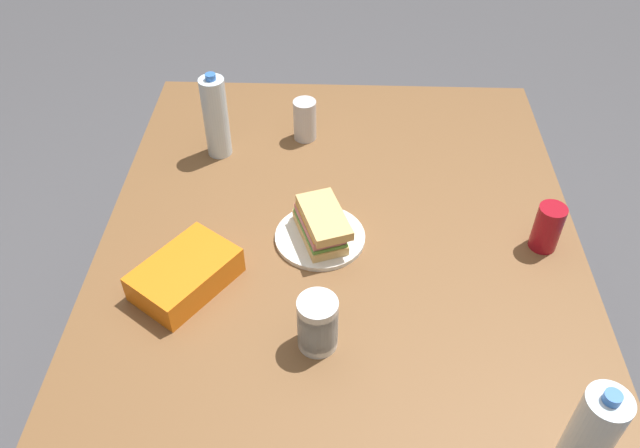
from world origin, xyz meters
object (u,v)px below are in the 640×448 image
object	(u,v)px
soda_can_silver	(305,120)
dining_table	(339,278)
sandwich	(321,224)
soda_can_red	(548,227)
paper_plate	(320,237)
chip_bag	(185,274)
water_bottle_tall	(216,117)
plastic_cup_stack	(318,323)
water_bottle_spare	(588,439)

from	to	relation	value
soda_can_silver	dining_table	bearing A→B (deg)	12.92
sandwich	soda_can_red	world-z (taller)	soda_can_red
paper_plate	soda_can_red	world-z (taller)	soda_can_red
chip_bag	water_bottle_tall	world-z (taller)	water_bottle_tall
sandwich	dining_table	bearing A→B (deg)	43.10
soda_can_red	water_bottle_tall	xyz separation A→B (m)	(-0.35, -0.84, 0.06)
paper_plate	chip_bag	distance (m)	0.34
soda_can_red	plastic_cup_stack	xyz separation A→B (m)	(0.31, -0.53, 0.00)
paper_plate	water_bottle_spare	world-z (taller)	water_bottle_spare
paper_plate	soda_can_silver	bearing A→B (deg)	-172.02
dining_table	soda_can_red	xyz separation A→B (m)	(-0.05, 0.49, 0.14)
chip_bag	water_bottle_spare	bearing A→B (deg)	96.86
soda_can_red	water_bottle_spare	xyz separation A→B (m)	(0.57, -0.07, 0.06)
dining_table	water_bottle_spare	xyz separation A→B (m)	(0.52, 0.42, 0.20)
dining_table	water_bottle_spare	size ratio (longest dim) A/B	6.06
dining_table	plastic_cup_stack	size ratio (longest dim) A/B	11.82
soda_can_red	dining_table	bearing A→B (deg)	-84.24
water_bottle_tall	plastic_cup_stack	world-z (taller)	water_bottle_tall
dining_table	plastic_cup_stack	bearing A→B (deg)	-9.52
soda_can_red	chip_bag	distance (m)	0.85
dining_table	soda_can_red	size ratio (longest dim) A/B	12.69
paper_plate	water_bottle_tall	bearing A→B (deg)	-138.99
water_bottle_tall	chip_bag	bearing A→B (deg)	0.07
soda_can_red	water_bottle_tall	world-z (taller)	water_bottle_tall
water_bottle_spare	soda_can_silver	distance (m)	1.13
paper_plate	chip_bag	size ratio (longest dim) A/B	0.96
water_bottle_tall	soda_can_silver	size ratio (longest dim) A/B	2.06
plastic_cup_stack	water_bottle_spare	world-z (taller)	water_bottle_spare
chip_bag	water_bottle_tall	distance (m)	0.51
plastic_cup_stack	water_bottle_spare	size ratio (longest dim) A/B	0.51
water_bottle_tall	soda_can_red	bearing A→B (deg)	67.54
paper_plate	chip_bag	xyz separation A→B (m)	(0.16, -0.30, 0.03)
chip_bag	water_bottle_tall	xyz separation A→B (m)	(-0.50, -0.00, 0.08)
paper_plate	sandwich	distance (m)	0.05
chip_bag	soda_can_silver	xyz separation A→B (m)	(-0.58, 0.24, 0.03)
sandwich	plastic_cup_stack	size ratio (longest dim) A/B	1.53
plastic_cup_stack	paper_plate	bearing A→B (deg)	-178.79
water_bottle_tall	water_bottle_spare	bearing A→B (deg)	39.70
water_bottle_spare	plastic_cup_stack	bearing A→B (deg)	-120.05
dining_table	chip_bag	distance (m)	0.38
sandwich	water_bottle_spare	distance (m)	0.74
water_bottle_tall	water_bottle_spare	world-z (taller)	water_bottle_spare
dining_table	soda_can_red	distance (m)	0.51
water_bottle_tall	dining_table	bearing A→B (deg)	41.33
sandwich	soda_can_silver	size ratio (longest dim) A/B	1.64
sandwich	chip_bag	xyz separation A→B (m)	(0.16, -0.30, -0.02)
paper_plate	plastic_cup_stack	world-z (taller)	plastic_cup_stack
paper_plate	water_bottle_spare	xyz separation A→B (m)	(0.58, 0.47, 0.12)
soda_can_red	chip_bag	world-z (taller)	soda_can_red
dining_table	plastic_cup_stack	distance (m)	0.30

